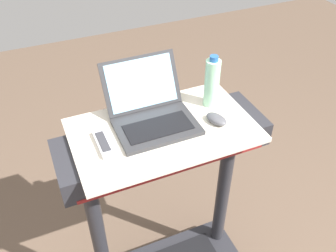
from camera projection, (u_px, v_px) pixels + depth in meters
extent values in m
cylinder|color=#28282D|center=(98.00, 233.00, 1.73)|extent=(0.07, 0.07, 0.81)
cylinder|color=#28282D|center=(223.00, 190.00, 1.94)|extent=(0.07, 0.07, 0.81)
cube|color=#28282D|center=(163.00, 142.00, 1.55)|extent=(0.90, 0.28, 0.11)
cube|color=#0C3F19|center=(177.00, 164.00, 1.44)|extent=(0.24, 0.01, 0.06)
cube|color=maroon|center=(177.00, 172.00, 1.47)|extent=(0.81, 0.00, 0.02)
cube|color=beige|center=(163.00, 130.00, 1.50)|extent=(0.75, 0.45, 0.02)
cube|color=#2D2D30|center=(157.00, 127.00, 1.49)|extent=(0.33, 0.23, 0.02)
cube|color=black|center=(158.00, 127.00, 1.47)|extent=(0.27, 0.13, 0.00)
cube|color=#2D2D30|center=(141.00, 83.00, 1.54)|extent=(0.33, 0.11, 0.21)
cube|color=#8CCCF2|center=(142.00, 83.00, 1.54)|extent=(0.29, 0.10, 0.18)
ellipsoid|color=#4C4C51|center=(216.00, 119.00, 1.52)|extent=(0.09, 0.11, 0.03)
cylinder|color=#9EDBB2|center=(212.00, 83.00, 1.56)|extent=(0.07, 0.07, 0.22)
cylinder|color=#2659A5|center=(214.00, 58.00, 1.49)|extent=(0.04, 0.04, 0.02)
cube|color=silver|center=(103.00, 144.00, 1.41)|extent=(0.05, 0.16, 0.02)
cube|color=#333338|center=(103.00, 141.00, 1.40)|extent=(0.03, 0.12, 0.00)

